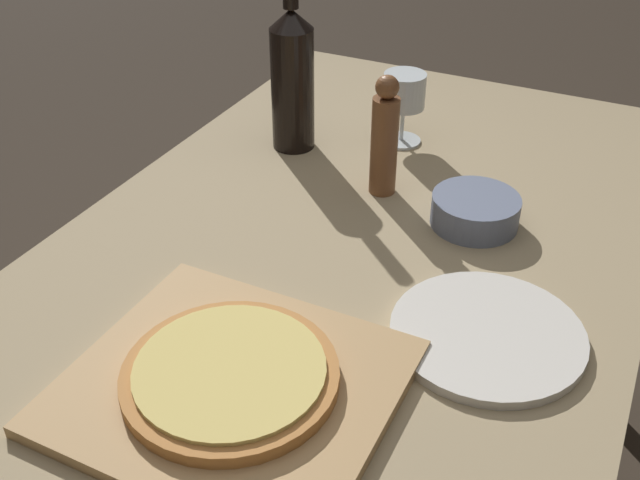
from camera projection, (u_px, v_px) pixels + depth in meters
name	position (u px, v px, depth m)	size (l,w,h in m)	color
dining_table	(333.00, 312.00, 1.18)	(0.88, 1.61, 0.77)	#9E8966
cutting_board	(231.00, 386.00, 0.91)	(0.39, 0.35, 0.02)	tan
pizza	(230.00, 374.00, 0.90)	(0.26, 0.26, 0.02)	#BC7A3D
wine_bottle	(292.00, 77.00, 1.38)	(0.08, 0.08, 0.36)	black
pepper_mill	(385.00, 138.00, 1.26)	(0.05, 0.05, 0.21)	brown
wine_glass	(404.00, 94.00, 1.41)	(0.08, 0.08, 0.14)	silver
small_bowl	(475.00, 211.00, 1.21)	(0.14, 0.14, 0.05)	slate
dinner_plate	(487.00, 334.00, 0.99)	(0.26, 0.26, 0.01)	silver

